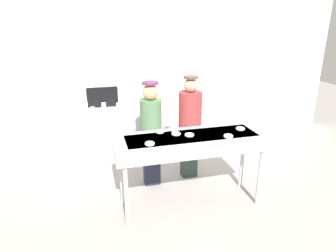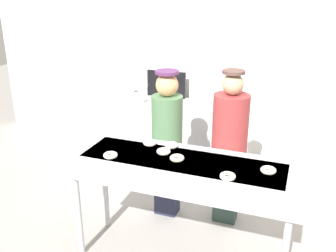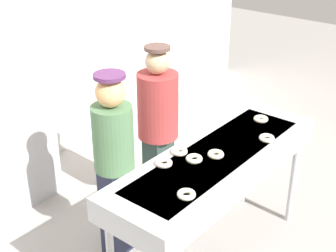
% 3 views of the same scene
% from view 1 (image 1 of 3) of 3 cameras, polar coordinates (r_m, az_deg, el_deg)
% --- Properties ---
extents(ground_plane, '(16.00, 16.00, 0.00)m').
position_cam_1_polar(ground_plane, '(4.36, 4.14, -14.39)').
color(ground_plane, '#9E9993').
extents(back_wall, '(8.00, 0.12, 3.33)m').
position_cam_1_polar(back_wall, '(6.07, -3.27, 12.35)').
color(back_wall, white).
rests_on(back_wall, ground).
extents(fryer_conveyor, '(2.00, 0.65, 1.02)m').
position_cam_1_polar(fryer_conveyor, '(3.92, 4.47, -3.15)').
color(fryer_conveyor, '#B7BABF').
rests_on(fryer_conveyor, ground).
extents(sugar_donut_0, '(0.17, 0.17, 0.04)m').
position_cam_1_polar(sugar_donut_0, '(4.17, 13.52, -0.50)').
color(sugar_donut_0, '#F9E8C6').
rests_on(sugar_donut_0, fryer_conveyor).
extents(sugar_donut_1, '(0.17, 0.17, 0.04)m').
position_cam_1_polar(sugar_donut_1, '(3.59, -3.48, -3.35)').
color(sugar_donut_1, '#EAEDC9').
rests_on(sugar_donut_1, fryer_conveyor).
extents(sugar_donut_2, '(0.14, 0.14, 0.04)m').
position_cam_1_polar(sugar_donut_2, '(3.88, 1.53, -1.48)').
color(sugar_donut_2, '#ECE7CA').
rests_on(sugar_donut_2, fryer_conveyor).
extents(sugar_donut_3, '(0.14, 0.14, 0.04)m').
position_cam_1_polar(sugar_donut_3, '(4.02, 1.18, -0.71)').
color(sugar_donut_3, '#FEE5CF').
rests_on(sugar_donut_3, fryer_conveyor).
extents(sugar_donut_4, '(0.17, 0.17, 0.04)m').
position_cam_1_polar(sugar_donut_4, '(3.85, 4.06, -1.71)').
color(sugar_donut_4, '#EBE4C4').
rests_on(sugar_donut_4, fryer_conveyor).
extents(sugar_donut_5, '(0.17, 0.17, 0.04)m').
position_cam_1_polar(sugar_donut_5, '(3.96, -1.57, -1.07)').
color(sugar_donut_5, '#FAE0CE').
rests_on(sugar_donut_5, fryer_conveyor).
extents(sugar_donut_6, '(0.15, 0.15, 0.04)m').
position_cam_1_polar(sugar_donut_6, '(3.88, 11.34, -1.90)').
color(sugar_donut_6, '#F2EDCA').
rests_on(sugar_donut_6, fryer_conveyor).
extents(worker_baker, '(0.32, 0.32, 1.60)m').
position_cam_1_polar(worker_baker, '(4.45, -3.24, -0.57)').
color(worker_baker, '#202339').
rests_on(worker_baker, ground).
extents(worker_assistant, '(0.36, 0.36, 1.64)m').
position_cam_1_polar(worker_assistant, '(4.68, 4.15, 0.92)').
color(worker_assistant, '#273A34').
rests_on(worker_assistant, ground).
extents(prep_counter, '(1.76, 0.54, 0.85)m').
position_cam_1_polar(prep_counter, '(5.81, -11.72, -1.03)').
color(prep_counter, '#B7BABF').
rests_on(prep_counter, ground).
extents(paper_cup_0, '(0.08, 0.08, 0.13)m').
position_cam_1_polar(paper_cup_0, '(5.45, -14.09, 2.82)').
color(paper_cup_0, white).
rests_on(paper_cup_0, prep_counter).
extents(paper_cup_1, '(0.08, 0.08, 0.13)m').
position_cam_1_polar(paper_cup_1, '(5.83, -15.32, 3.80)').
color(paper_cup_1, white).
rests_on(paper_cup_1, prep_counter).
extents(paper_cup_2, '(0.08, 0.08, 0.13)m').
position_cam_1_polar(paper_cup_2, '(5.69, -12.05, 3.68)').
color(paper_cup_2, white).
rests_on(paper_cup_2, prep_counter).
extents(paper_cup_3, '(0.08, 0.08, 0.13)m').
position_cam_1_polar(paper_cup_3, '(5.61, -9.36, 3.65)').
color(paper_cup_3, white).
rests_on(paper_cup_3, prep_counter).
extents(paper_cup_4, '(0.08, 0.08, 0.13)m').
position_cam_1_polar(paper_cup_4, '(5.86, -17.76, 3.65)').
color(paper_cup_4, white).
rests_on(paper_cup_4, prep_counter).
extents(menu_display, '(0.58, 0.04, 0.38)m').
position_cam_1_polar(menu_display, '(5.84, -12.29, 5.36)').
color(menu_display, black).
rests_on(menu_display, prep_counter).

